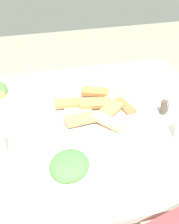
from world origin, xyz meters
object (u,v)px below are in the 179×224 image
Objects in this scene: salad_plate_greens at (69,167)px; pide_platter at (96,109)px; fork at (12,123)px; spoon at (12,129)px; condiment_caddy at (167,110)px; dining_table at (85,139)px; paper_napkin at (12,127)px.

pide_platter is at bearing -119.19° from salad_plate_greens.
fork is 0.87× the size of spoon.
condiment_caddy is at bearing -172.60° from spoon.
salad_plate_greens reaches higher than fork.
pide_platter is at bearing -165.85° from fork.
salad_plate_greens reaches higher than dining_table.
salad_plate_greens is 0.48m from condiment_caddy.
salad_plate_greens is 0.34m from fork.
paper_napkin is 0.02m from spoon.
pide_platter is 0.28m from condiment_caddy.
pide_platter is at bearing -161.88° from spoon.
dining_table is at bearing 173.17° from paper_napkin.
dining_table is 0.13m from pide_platter.
paper_napkin is at bearing -5.80° from condiment_caddy.
fork is 0.04m from spoon.
spoon is at bearing -3.16° from dining_table.
condiment_caddy is (-0.27, 0.08, 0.01)m from pide_platter.
paper_napkin is at bearing 3.56° from pide_platter.
salad_plate_greens is at bearing 25.77° from condiment_caddy.
salad_plate_greens reaches higher than spoon.
condiment_caddy reaches higher than spoon.
condiment_caddy is (-0.33, 0.03, 0.11)m from dining_table.
paper_napkin is at bearing 103.65° from fork.
condiment_caddy is (-0.61, 0.08, 0.02)m from fork.
spoon is (0.34, 0.04, -0.01)m from pide_platter.
salad_plate_greens reaches higher than paper_napkin.
paper_napkin is (0.17, -0.27, -0.02)m from salad_plate_greens.
condiment_caddy reaches higher than paper_napkin.
salad_plate_greens reaches higher than pide_platter.
salad_plate_greens is at bearing 134.52° from fork.
pide_platter is 0.34m from salad_plate_greens.
paper_napkin is 0.02m from fork.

